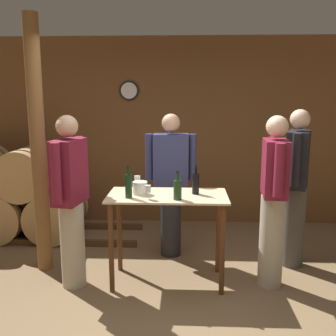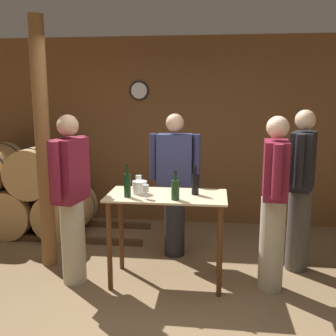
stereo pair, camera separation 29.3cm
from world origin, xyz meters
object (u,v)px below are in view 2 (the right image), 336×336
Objects in this scene: wine_bottle_far_left at (127,184)px; wine_glass_near_left at (139,179)px; wine_bottle_center at (195,183)px; wine_glass_near_center at (146,189)px; wine_bottle_left at (175,189)px; person_visitor_near_door at (175,182)px; person_visitor_with_scarf at (71,196)px; person_host at (274,201)px; person_visitor_bearded at (301,187)px; wooden_post at (43,146)px; ice_bucket at (140,187)px.

wine_glass_near_left is (0.04, 0.38, -0.03)m from wine_bottle_far_left.
wine_glass_near_center is at bearing -154.27° from wine_bottle_center.
person_visitor_near_door reaches higher than wine_bottle_left.
person_visitor_with_scarf is at bearing 175.51° from wine_glass_near_center.
person_visitor_bearded is (0.35, 0.49, 0.02)m from person_host.
person_host is at bearing -6.65° from wooden_post.
person_visitor_with_scarf is (-1.04, 0.06, -0.12)m from wine_bottle_left.
wine_bottle_center is (1.65, -0.21, -0.31)m from wooden_post.
wine_bottle_center is (0.18, 0.22, 0.01)m from wine_bottle_left.
person_visitor_near_door is at bearing 65.64° from wine_bottle_far_left.
person_visitor_with_scarf is at bearing 176.94° from wine_bottle_left.
wine_bottle_far_left reaches higher than wine_glass_near_left.
ice_bucket is (-0.55, -0.03, -0.05)m from wine_bottle_center.
wine_glass_near_left is at bearing 168.71° from person_host.
person_visitor_with_scarf is at bearing -139.44° from person_visitor_near_door.
wine_bottle_far_left is 0.19× the size of person_visitor_with_scarf.
wine_bottle_left reaches higher than wine_glass_near_left.
wooden_post is 8.27× the size of wine_bottle_far_left.
wine_bottle_center is at bearing -7.28° from wooden_post.
person_visitor_bearded is at bearing 20.86° from wine_bottle_center.
person_host is at bearing 2.60° from person_visitor_with_scarf.
wine_glass_near_left is at bearing 103.42° from ice_bucket.
wine_bottle_left is 0.94× the size of wine_bottle_center.
wine_bottle_left is 0.16× the size of person_host.
wine_bottle_far_left is at bearing 175.00° from wine_bottle_left.
ice_bucket is at bearing 153.96° from wine_bottle_left.
wine_bottle_center is 1.24m from person_visitor_with_scarf.
wine_bottle_center is 2.16× the size of wine_glass_near_left.
person_visitor_bearded is at bearing 15.28° from ice_bucket.
person_host is 1.01× the size of person_visitor_near_door.
person_visitor_with_scarf reaches higher than wine_glass_near_center.
person_visitor_near_door reaches higher than wine_bottle_center.
person_visitor_with_scarf is at bearing -165.97° from person_visitor_bearded.
wine_glass_near_left is 0.99× the size of wine_glass_near_center.
ice_bucket is 0.68m from person_visitor_with_scarf.
wine_bottle_center is 0.17× the size of person_visitor_with_scarf.
ice_bucket is at bearing -76.58° from wine_glass_near_left.
wine_bottle_center is 0.17× the size of person_visitor_bearded.
wine_bottle_far_left is at bearing -164.89° from wine_bottle_center.
wine_glass_near_center is 0.90m from person_visitor_near_door.
ice_bucket is at bearing -176.71° from wine_bottle_center.
ice_bucket is at bearing 178.33° from person_host.
wooden_post is 18.50× the size of ice_bucket.
wine_bottle_far_left reaches higher than wine_bottle_left.
wooden_post is 1.69m from wine_bottle_center.
wine_bottle_left is 0.42m from ice_bucket.
person_visitor_with_scarf is (-0.57, 0.01, -0.14)m from wine_bottle_far_left.
wine_glass_near_left is at bearing -0.47° from wooden_post.
person_visitor_with_scarf is (-0.76, 0.06, -0.11)m from wine_glass_near_center.
wine_glass_near_left is at bearing 30.61° from person_visitor_with_scarf.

